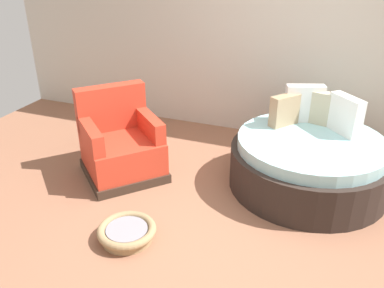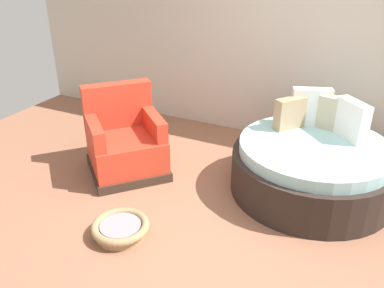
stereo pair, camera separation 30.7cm
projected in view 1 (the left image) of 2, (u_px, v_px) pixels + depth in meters
ground_plane at (243, 226)px, 3.68m from camera, size 8.00×8.00×0.02m
back_wall at (295, 24)px, 4.80m from camera, size 8.00×0.12×2.90m
round_daybed at (309, 161)px, 4.17m from camera, size 1.62×1.62×0.96m
red_armchair at (121, 146)px, 4.39m from camera, size 1.13×1.13×0.94m
pet_basket at (127, 232)px, 3.47m from camera, size 0.51×0.51×0.13m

